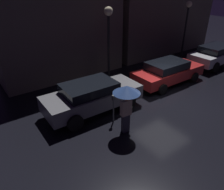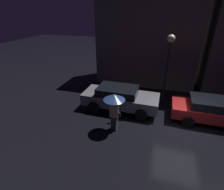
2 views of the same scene
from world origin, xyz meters
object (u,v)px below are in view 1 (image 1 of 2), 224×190
street_lamp_near (109,28)px  street_lamp_far (187,18)px  parked_car_silver (216,54)px  parking_meter (113,106)px  pedestrian_with_umbrella (126,96)px  parked_car_grey (92,96)px  parked_car_red (168,72)px

street_lamp_near → street_lamp_far: street_lamp_near is taller
parked_car_silver → parking_meter: 10.51m
parked_car_silver → street_lamp_far: 3.43m
pedestrian_with_umbrella → street_lamp_near: street_lamp_near is taller
pedestrian_with_umbrella → street_lamp_far: (9.75, 4.89, 1.39)m
street_lamp_near → street_lamp_far: (7.41, 0.41, -0.16)m
parked_car_grey → parked_car_red: parked_car_grey is taller
parked_car_silver → street_lamp_near: (-8.06, 2.08, 2.42)m
parked_car_red → pedestrian_with_umbrella: (-5.06, -2.26, 0.92)m
parked_car_silver → street_lamp_near: bearing=164.3°
parking_meter → street_lamp_near: bearing=57.3°
parked_car_grey → street_lamp_far: size_ratio=1.10×
parked_car_red → parking_meter: parked_car_red is taller
parked_car_red → street_lamp_near: bearing=141.2°
parked_car_grey → parked_car_silver: (10.64, 0.25, -0.01)m
parked_car_red → pedestrian_with_umbrella: 5.62m
parked_car_red → parking_meter: (-5.05, -1.42, 0.09)m
street_lamp_far → pedestrian_with_umbrella: bearing=-153.3°
parking_meter → street_lamp_near: street_lamp_near is taller
parking_meter → street_lamp_far: street_lamp_far is taller
parked_car_silver → parking_meter: size_ratio=3.60×
parked_car_red → street_lamp_far: bearing=29.8°
parked_car_red → street_lamp_far: (4.69, 2.63, 2.32)m
parked_car_grey → parking_meter: bearing=-78.3°
pedestrian_with_umbrella → street_lamp_near: size_ratio=0.48×
street_lamp_near → street_lamp_far: 7.42m
parked_car_grey → pedestrian_with_umbrella: size_ratio=2.23×
parked_car_grey → pedestrian_with_umbrella: bearing=-82.7°
parked_car_red → street_lamp_near: (-2.72, 2.22, 2.48)m
parked_car_grey → parked_car_red: bearing=2.1°
parked_car_red → pedestrian_with_umbrella: pedestrian_with_umbrella is taller
pedestrian_with_umbrella → parked_car_red: bearing=30.1°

